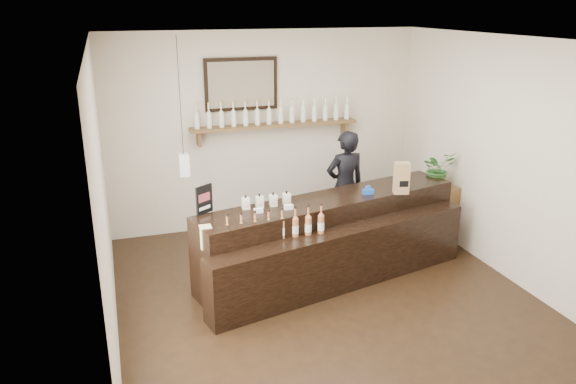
# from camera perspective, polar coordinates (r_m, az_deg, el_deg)

# --- Properties ---
(ground) EXTENTS (5.00, 5.00, 0.00)m
(ground) POSITION_cam_1_polar(r_m,az_deg,el_deg) (6.36, 4.16, -10.96)
(ground) COLOR black
(ground) RESTS_ON ground
(room_shell) EXTENTS (5.00, 5.00, 5.00)m
(room_shell) POSITION_cam_1_polar(r_m,az_deg,el_deg) (5.71, 4.56, 4.06)
(room_shell) COLOR beige
(room_shell) RESTS_ON ground
(back_wall_decor) EXTENTS (2.66, 0.96, 1.69)m
(back_wall_decor) POSITION_cam_1_polar(r_m,az_deg,el_deg) (7.86, -3.05, 8.49)
(back_wall_decor) COLOR brown
(back_wall_decor) RESTS_ON ground
(counter) EXTENTS (3.44, 1.67, 1.11)m
(counter) POSITION_cam_1_polar(r_m,az_deg,el_deg) (6.73, 4.63, -4.98)
(counter) COLOR black
(counter) RESTS_ON ground
(promo_sign) EXTENTS (0.20, 0.14, 0.32)m
(promo_sign) POSITION_cam_1_polar(r_m,az_deg,el_deg) (6.16, -8.51, -0.76)
(promo_sign) COLOR black
(promo_sign) RESTS_ON counter
(paper_bag) EXTENTS (0.20, 0.17, 0.38)m
(paper_bag) POSITION_cam_1_polar(r_m,az_deg,el_deg) (6.88, 11.46, 1.40)
(paper_bag) COLOR #9A744A
(paper_bag) RESTS_ON counter
(tape_dispenser) EXTENTS (0.14, 0.07, 0.11)m
(tape_dispenser) POSITION_cam_1_polar(r_m,az_deg,el_deg) (6.81, 8.14, 0.12)
(tape_dispenser) COLOR #184CAE
(tape_dispenser) RESTS_ON counter
(side_cabinet) EXTENTS (0.53, 0.63, 0.80)m
(side_cabinet) POSITION_cam_1_polar(r_m,az_deg,el_deg) (7.96, 14.59, -2.07)
(side_cabinet) COLOR brown
(side_cabinet) RESTS_ON ground
(potted_plant) EXTENTS (0.46, 0.41, 0.47)m
(potted_plant) POSITION_cam_1_polar(r_m,az_deg,el_deg) (7.77, 14.97, 2.31)
(potted_plant) COLOR #2D6628
(potted_plant) RESTS_ON side_cabinet
(shopkeeper) EXTENTS (0.67, 0.46, 1.74)m
(shopkeeper) POSITION_cam_1_polar(r_m,az_deg,el_deg) (7.63, 5.83, 1.30)
(shopkeeper) COLOR black
(shopkeeper) RESTS_ON ground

